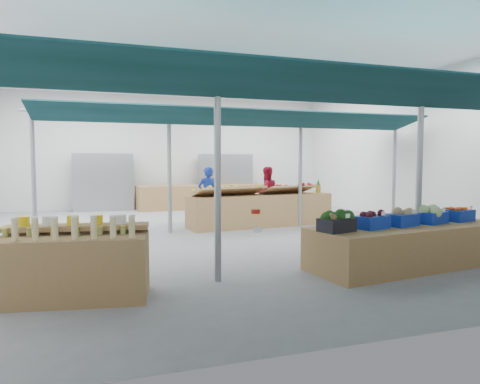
{
  "coord_description": "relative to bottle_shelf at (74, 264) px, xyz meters",
  "views": [
    {
      "loc": [
        -2.58,
        -9.88,
        1.72
      ],
      "look_at": [
        0.12,
        -1.6,
        1.11
      ],
      "focal_mm": 32.0,
      "sensor_mm": 36.0,
      "label": 1
    }
  ],
  "objects": [
    {
      "name": "floor",
      "position": [
        2.93,
        4.2,
        -0.44
      ],
      "size": [
        13.0,
        13.0,
        0.0
      ],
      "primitive_type": "plane",
      "color": "slate",
      "rests_on": "ground"
    },
    {
      "name": "hall",
      "position": [
        2.93,
        5.64,
        2.21
      ],
      "size": [
        13.0,
        13.0,
        13.0
      ],
      "color": "silver",
      "rests_on": "ground"
    },
    {
      "name": "pole_grid",
      "position": [
        3.68,
        2.45,
        1.37
      ],
      "size": [
        10.0,
        4.6,
        3.0
      ],
      "color": "gray",
      "rests_on": "floor"
    },
    {
      "name": "awnings",
      "position": [
        3.68,
        2.45,
        2.34
      ],
      "size": [
        9.5,
        7.08,
        0.3
      ],
      "color": "#0A2A2D",
      "rests_on": "pole_grid"
    },
    {
      "name": "back_shelving_left",
      "position": [
        0.43,
        10.2,
        0.56
      ],
      "size": [
        2.0,
        0.5,
        2.0
      ],
      "primitive_type": "cube",
      "color": "#B23F33",
      "rests_on": "floor"
    },
    {
      "name": "back_shelving_right",
      "position": [
        4.93,
        10.2,
        0.56
      ],
      "size": [
        2.0,
        0.5,
        2.0
      ],
      "primitive_type": "cube",
      "color": "#B23F33",
      "rests_on": "floor"
    },
    {
      "name": "bottle_shelf",
      "position": [
        0.0,
        0.0,
        0.0
      ],
      "size": [
        1.92,
        1.35,
        1.08
      ],
      "rotation": [
        0.0,
        0.0,
        -0.16
      ],
      "color": "brown",
      "rests_on": "floor"
    },
    {
      "name": "veg_counter",
      "position": [
        5.18,
        0.1,
        -0.1
      ],
      "size": [
        3.63,
        1.63,
        0.68
      ],
      "primitive_type": "cube",
      "rotation": [
        0.0,
        0.0,
        0.13
      ],
      "color": "brown",
      "rests_on": "floor"
    },
    {
      "name": "fruit_counter",
      "position": [
        4.43,
        5.07,
        -0.01
      ],
      "size": [
        4.05,
        1.39,
        0.85
      ],
      "primitive_type": "cube",
      "rotation": [
        0.0,
        0.0,
        0.11
      ],
      "color": "brown",
      "rests_on": "floor"
    },
    {
      "name": "far_counter",
      "position": [
        3.96,
        9.9,
        -0.0
      ],
      "size": [
        4.9,
        1.34,
        0.87
      ],
      "primitive_type": "cube",
      "rotation": [
        0.0,
        0.0,
        0.08
      ],
      "color": "brown",
      "rests_on": "floor"
    },
    {
      "name": "crate_stack",
      "position": [
        6.61,
        0.17,
        -0.11
      ],
      "size": [
        0.66,
        0.56,
        0.67
      ],
      "primitive_type": "cube",
      "rotation": [
        0.0,
        0.0,
        0.35
      ],
      "color": "#0D2B97",
      "rests_on": "floor"
    },
    {
      "name": "vendor_left",
      "position": [
        3.23,
        6.17,
        0.35
      ],
      "size": [
        0.62,
        0.44,
        1.59
      ],
      "primitive_type": "imported",
      "rotation": [
        0.0,
        0.0,
        3.26
      ],
      "color": "#1833A2",
      "rests_on": "floor"
    },
    {
      "name": "vendor_right",
      "position": [
        5.03,
        6.17,
        0.35
      ],
      "size": [
        0.83,
        0.68,
        1.59
      ],
      "primitive_type": "imported",
      "rotation": [
        0.0,
        0.0,
        3.26
      ],
      "color": "#A4142C",
      "rests_on": "floor"
    },
    {
      "name": "crate_broccoli",
      "position": [
        3.68,
        -0.11,
        0.4
      ],
      "size": [
        0.57,
        0.47,
        0.35
      ],
      "rotation": [
        0.0,
        0.0,
        0.27
      ],
      "color": "black",
      "rests_on": "veg_counter"
    },
    {
      "name": "crate_beets",
      "position": [
        4.35,
        -0.01,
        0.38
      ],
      "size": [
        0.57,
        0.47,
        0.29
      ],
      "rotation": [
        0.0,
        0.0,
        0.27
      ],
      "color": "#0D2B97",
      "rests_on": "veg_counter"
    },
    {
      "name": "crate_celeriac",
      "position": [
        4.98,
        0.07,
        0.39
      ],
      "size": [
        0.57,
        0.47,
        0.31
      ],
      "rotation": [
        0.0,
        0.0,
        0.27
      ],
      "color": "#0D2B97",
      "rests_on": "veg_counter"
    },
    {
      "name": "crate_cabbage",
      "position": [
        5.66,
        0.16,
        0.4
      ],
      "size": [
        0.57,
        0.47,
        0.35
      ],
      "rotation": [
        0.0,
        0.0,
        0.27
      ],
      "color": "#0D2B97",
      "rests_on": "veg_counter"
    },
    {
      "name": "crate_carrots",
      "position": [
        6.34,
        0.25,
        0.35
      ],
      "size": [
        0.57,
        0.47,
        0.29
      ],
      "rotation": [
        0.0,
        0.0,
        0.27
      ],
      "color": "#0D2B97",
      "rests_on": "veg_counter"
    },
    {
      "name": "sparrow",
      "position": [
        3.54,
        -0.24,
        0.49
      ],
      "size": [
        0.12,
        0.09,
        0.11
      ],
      "rotation": [
        0.0,
        0.0,
        0.27
      ],
      "color": "brown",
      "rests_on": "crate_broccoli"
    },
    {
      "name": "pole_ribbon",
      "position": [
        2.19,
        -0.67,
        0.64
      ],
      "size": [
        0.12,
        0.12,
        0.28
      ],
      "color": "#AB160B",
      "rests_on": "pole_grid"
    },
    {
      "name": "apple_heap_yellow",
      "position": [
        3.5,
        4.86,
        0.58
      ],
      "size": [
        2.01,
        1.11,
        0.27
      ],
      "rotation": [
        0.0,
        0.0,
        0.23
      ],
      "color": "#997247",
      "rests_on": "fruit_counter"
    },
    {
      "name": "apple_heap_red",
      "position": [
        5.24,
        5.06,
        0.58
      ],
      "size": [
        1.62,
        1.02,
        0.27
      ],
      "rotation": [
        0.0,
        0.0,
        0.23
      ],
      "color": "#997247",
      "rests_on": "fruit_counter"
    },
    {
      "name": "pineapple",
      "position": [
        6.22,
        5.18,
        0.59
      ],
      "size": [
        0.14,
        0.14,
        0.39
      ],
      "rotation": [
        0.0,
        0.0,
        0.23
      ],
      "color": "#8C6019",
      "rests_on": "fruit_counter"
    }
  ]
}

